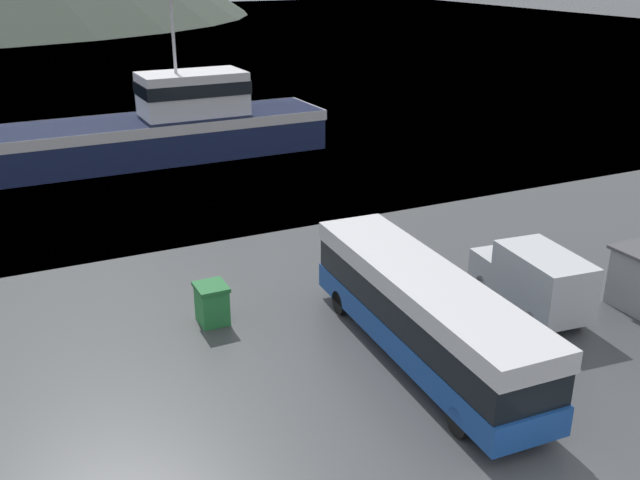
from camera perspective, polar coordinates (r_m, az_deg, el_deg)
water_surface at (r=150.72m, az=-22.34°, el=15.51°), size 240.00×240.00×0.00m
tour_bus at (r=23.28m, az=8.23°, el=-5.66°), size 3.05×11.45×3.05m
delivery_van at (r=27.55m, az=16.75°, el=-2.93°), size 2.58×5.40×2.44m
fishing_boat at (r=48.04m, az=-11.94°, el=8.89°), size 21.24×5.68×11.52m
storage_bin at (r=26.00m, az=-8.64°, el=-5.03°), size 1.09×1.24×1.47m
small_boat at (r=50.79m, az=-11.54°, el=7.87°), size 5.70×4.51×1.09m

